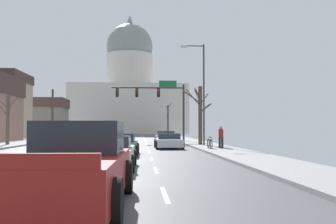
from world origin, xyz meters
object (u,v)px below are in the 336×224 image
(street_lamp_right, at_px, (201,86))
(pickup_truck_near_04, at_px, (75,168))
(sedan_near_02, at_px, (121,145))
(sedan_near_03, at_px, (108,153))
(signal_gantry, at_px, (157,97))
(sedan_oncoming_01, at_px, (89,134))
(pedestrian_00, at_px, (221,136))
(bicycle_parked, at_px, (210,143))
(sedan_near_01, at_px, (169,141))
(sedan_oncoming_00, at_px, (79,135))
(sedan_near_00, at_px, (165,138))

(street_lamp_right, xyz_separation_m, pickup_truck_near_04, (-6.38, -23.26, -4.30))
(street_lamp_right, bearing_deg, sedan_near_02, -123.93)
(sedan_near_02, xyz_separation_m, pickup_truck_near_04, (-0.20, -14.06, 0.16))
(sedan_near_02, bearing_deg, sedan_near_03, -90.75)
(signal_gantry, xyz_separation_m, sedan_oncoming_01, (-9.96, 20.13, -4.32))
(signal_gantry, height_order, pickup_truck_near_04, signal_gantry)
(pedestrian_00, bearing_deg, sedan_oncoming_01, 111.85)
(signal_gantry, xyz_separation_m, bicycle_parked, (2.97, -14.79, -4.37))
(sedan_near_01, height_order, sedan_oncoming_01, sedan_near_01)
(sedan_near_01, xyz_separation_m, sedan_oncoming_01, (-10.28, 31.96, 0.00))
(sedan_oncoming_00, bearing_deg, sedan_near_00, -51.99)
(sedan_near_02, bearing_deg, bicycle_parked, 33.84)
(sedan_near_00, bearing_deg, pedestrian_00, -71.63)
(sedan_near_00, bearing_deg, sedan_near_02, -103.87)
(signal_gantry, xyz_separation_m, sedan_oncoming_00, (-9.70, 8.72, -4.27))
(street_lamp_right, xyz_separation_m, bicycle_parked, (-0.25, -5.22, -4.58))
(sedan_near_00, height_order, sedan_near_02, sedan_near_02)
(street_lamp_right, relative_size, sedan_near_00, 1.99)
(sedan_near_03, distance_m, pickup_truck_near_04, 6.88)
(sedan_near_01, height_order, pickup_truck_near_04, pickup_truck_near_04)
(signal_gantry, distance_m, sedan_near_03, 26.48)
(signal_gantry, distance_m, street_lamp_right, 10.11)
(sedan_near_02, distance_m, pedestrian_00, 8.15)
(signal_gantry, xyz_separation_m, pedestrian_00, (3.86, -14.32, -3.86))
(sedan_near_02, xyz_separation_m, sedan_oncoming_00, (-6.74, 27.49, -0.00))
(pickup_truck_near_04, distance_m, pedestrian_00, 19.80)
(sedan_oncoming_01, bearing_deg, sedan_near_02, -79.81)
(sedan_near_01, bearing_deg, signal_gantry, 91.58)
(pickup_truck_near_04, bearing_deg, signal_gantry, 84.51)
(sedan_oncoming_00, distance_m, pedestrian_00, 26.74)
(pickup_truck_near_04, distance_m, sedan_oncoming_00, 42.07)
(sedan_near_00, distance_m, pedestrian_00, 10.43)
(sedan_near_00, relative_size, sedan_near_01, 0.98)
(sedan_near_01, relative_size, pedestrian_00, 2.80)
(street_lamp_right, relative_size, sedan_near_02, 1.88)
(street_lamp_right, bearing_deg, pedestrian_00, -82.32)
(sedan_near_02, bearing_deg, signal_gantry, 81.03)
(pedestrian_00, bearing_deg, sedan_oncoming_00, 120.48)
(sedan_near_03, xyz_separation_m, sedan_oncoming_00, (-6.65, 34.68, 0.00))
(sedan_near_01, bearing_deg, pedestrian_00, -35.13)
(pickup_truck_near_04, bearing_deg, sedan_oncoming_01, 97.32)
(street_lamp_right, distance_m, pedestrian_00, 6.28)
(sedan_near_02, bearing_deg, sedan_near_00, 76.13)
(sedan_near_01, xyz_separation_m, pedestrian_00, (3.53, -2.49, 0.46))
(pedestrian_00, xyz_separation_m, bicycle_parked, (-0.89, -0.47, -0.51))
(sedan_oncoming_00, bearing_deg, sedan_near_02, -76.22)
(sedan_oncoming_01, xyz_separation_m, pedestrian_00, (13.82, -34.45, 0.46))
(signal_gantry, bearing_deg, pickup_truck_near_04, -95.49)
(sedan_near_00, distance_m, bicycle_parked, 10.63)
(sedan_oncoming_01, relative_size, bicycle_parked, 2.43)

